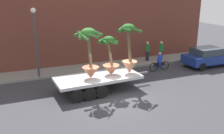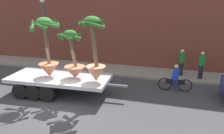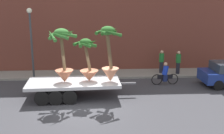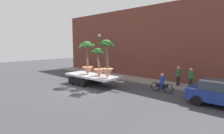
# 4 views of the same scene
# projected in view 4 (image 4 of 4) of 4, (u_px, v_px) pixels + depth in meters

# --- Properties ---
(ground_plane) EXTENTS (60.00, 60.00, 0.00)m
(ground_plane) POSITION_uv_depth(u_px,v_px,m) (84.00, 89.00, 14.98)
(ground_plane) COLOR #38383D
(sidewalk) EXTENTS (24.00, 2.20, 0.15)m
(sidewalk) POSITION_uv_depth(u_px,v_px,m) (128.00, 78.00, 19.38)
(sidewalk) COLOR gray
(sidewalk) RESTS_ON ground
(building_facade) EXTENTS (24.00, 1.20, 7.74)m
(building_facade) POSITION_uv_depth(u_px,v_px,m) (138.00, 43.00, 20.13)
(building_facade) COLOR brown
(building_facade) RESTS_ON ground
(flatbed_trailer) EXTENTS (6.33, 2.57, 0.98)m
(flatbed_trailer) POSITION_uv_depth(u_px,v_px,m) (90.00, 77.00, 16.49)
(flatbed_trailer) COLOR #B7BABF
(flatbed_trailer) RESTS_ON ground
(potted_palm_rear) EXTENTS (1.45, 1.39, 2.46)m
(potted_palm_rear) POSITION_uv_depth(u_px,v_px,m) (99.00, 64.00, 15.61)
(potted_palm_rear) COLOR #B26647
(potted_palm_rear) RESTS_ON flatbed_trailer
(potted_palm_middle) EXTENTS (1.51, 1.55, 3.17)m
(potted_palm_middle) POSITION_uv_depth(u_px,v_px,m) (107.00, 61.00, 14.61)
(potted_palm_middle) COLOR tan
(potted_palm_middle) RESTS_ON flatbed_trailer
(potted_palm_front) EXTENTS (1.70, 1.70, 3.05)m
(potted_palm_front) POSITION_uv_depth(u_px,v_px,m) (87.00, 58.00, 16.37)
(potted_palm_front) COLOR #B26647
(potted_palm_front) RESTS_ON flatbed_trailer
(cyclist) EXTENTS (1.84, 0.36, 1.54)m
(cyclist) POSITION_uv_depth(u_px,v_px,m) (162.00, 84.00, 13.90)
(cyclist) COLOR black
(cyclist) RESTS_ON ground
(pedestrian_near_gate) EXTENTS (0.36, 0.36, 1.71)m
(pedestrian_near_gate) POSITION_uv_depth(u_px,v_px,m) (191.00, 78.00, 14.35)
(pedestrian_near_gate) COLOR black
(pedestrian_near_gate) RESTS_ON sidewalk
(pedestrian_far_left) EXTENTS (0.36, 0.36, 1.71)m
(pedestrian_far_left) POSITION_uv_depth(u_px,v_px,m) (178.00, 76.00, 15.39)
(pedestrian_far_left) COLOR black
(pedestrian_far_left) RESTS_ON sidewalk
(street_lamp) EXTENTS (0.36, 0.36, 4.83)m
(street_lamp) POSITION_uv_depth(u_px,v_px,m) (100.00, 49.00, 20.93)
(street_lamp) COLOR #383D42
(street_lamp) RESTS_ON sidewalk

